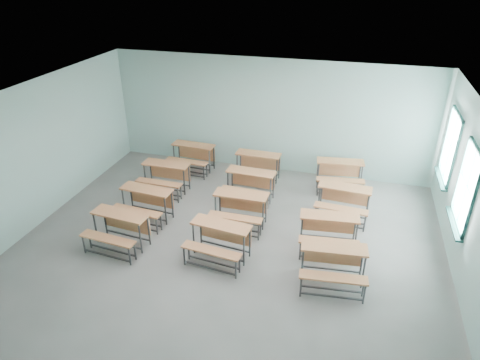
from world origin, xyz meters
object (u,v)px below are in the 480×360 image
object	(u,v)px
desk_unit_r0c1	(219,237)
desk_unit_r2c2	(344,198)
desk_unit_r3c2	(340,171)
desk_unit_r0c0	(118,226)
desk_unit_r0c2	(333,261)
desk_unit_r2c0	(165,174)
desk_unit_r3c1	(257,163)
desk_unit_r2c1	(249,182)
desk_unit_r3c0	(192,154)
desk_unit_r1c2	(329,228)
desk_unit_r1c0	(145,200)
desk_unit_r1c1	(240,206)

from	to	relation	value
desk_unit_r0c1	desk_unit_r2c2	size ratio (longest dim) A/B	1.02
desk_unit_r3c2	desk_unit_r0c0	bearing A→B (deg)	-145.35
desk_unit_r0c2	desk_unit_r2c0	world-z (taller)	same
desk_unit_r0c0	desk_unit_r2c2	bearing A→B (deg)	34.23
desk_unit_r0c2	desk_unit_r3c1	world-z (taller)	same
desk_unit_r2c1	desk_unit_r2c2	bearing A→B (deg)	-1.47
desk_unit_r2c1	desk_unit_r3c2	bearing A→B (deg)	32.97
desk_unit_r0c1	desk_unit_r0c2	bearing A→B (deg)	2.59
desk_unit_r2c0	desk_unit_r3c2	distance (m)	4.60
desk_unit_r0c2	desk_unit_r3c2	bearing A→B (deg)	86.13
desk_unit_r0c1	desk_unit_r2c0	bearing A→B (deg)	140.60
desk_unit_r0c0	desk_unit_r3c0	distance (m)	3.90
desk_unit_r2c0	desk_unit_r3c2	world-z (taller)	same
desk_unit_r0c1	desk_unit_r2c0	xyz separation A→B (m)	(-2.25, 2.32, 0.00)
desk_unit_r2c0	desk_unit_r3c1	distance (m)	2.51
desk_unit_r0c2	desk_unit_r2c2	xyz separation A→B (m)	(0.04, 2.44, 0.00)
desk_unit_r0c1	desk_unit_r3c1	world-z (taller)	same
desk_unit_r2c0	desk_unit_r3c1	bearing A→B (deg)	31.34
desk_unit_r1c2	desk_unit_r3c2	distance (m)	2.79
desk_unit_r3c1	desk_unit_r1c0	bearing A→B (deg)	-126.29
desk_unit_r1c1	desk_unit_r3c2	distance (m)	3.19
desk_unit_r0c2	desk_unit_r0c0	bearing A→B (deg)	174.45
desk_unit_r1c1	desk_unit_r2c1	world-z (taller)	same
desk_unit_r0c1	desk_unit_r2c1	distance (m)	2.47
desk_unit_r2c0	desk_unit_r2c2	size ratio (longest dim) A/B	0.97
desk_unit_r3c0	desk_unit_r3c1	world-z (taller)	same
desk_unit_r0c0	desk_unit_r3c1	world-z (taller)	same
desk_unit_r2c0	desk_unit_r3c1	xyz separation A→B (m)	(2.17, 1.26, 0.00)
desk_unit_r1c1	desk_unit_r3c2	xyz separation A→B (m)	(2.07, 2.42, 0.00)
desk_unit_r1c1	desk_unit_r0c1	bearing A→B (deg)	-93.30
desk_unit_r1c2	desk_unit_r2c1	bearing A→B (deg)	137.27
desk_unit_r0c0	desk_unit_r3c2	bearing A→B (deg)	47.48
desk_unit_r2c2	desk_unit_r3c1	bearing A→B (deg)	155.85
desk_unit_r3c1	desk_unit_r3c2	size ratio (longest dim) A/B	0.94
desk_unit_r3c0	desk_unit_r3c2	xyz separation A→B (m)	(4.17, 0.00, 0.00)
desk_unit_r3c0	desk_unit_r1c0	bearing A→B (deg)	-88.49
desk_unit_r0c1	desk_unit_r2c1	bearing A→B (deg)	96.65
desk_unit_r0c0	desk_unit_r1c1	distance (m)	2.68
desk_unit_r1c0	desk_unit_r2c2	bearing A→B (deg)	21.51
desk_unit_r1c1	desk_unit_r3c1	xyz separation A→B (m)	(-0.14, 2.30, 0.00)
desk_unit_r1c1	desk_unit_r2c2	distance (m)	2.47
desk_unit_r2c0	desk_unit_r0c1	bearing A→B (deg)	-44.76
desk_unit_r2c1	desk_unit_r2c2	xyz separation A→B (m)	(2.33, -0.19, 0.00)
desk_unit_r0c1	desk_unit_r1c0	xyz separation A→B (m)	(-2.12, 0.94, 0.00)
desk_unit_r0c1	desk_unit_r3c2	size ratio (longest dim) A/B	0.99
desk_unit_r2c0	desk_unit_r3c1	size ratio (longest dim) A/B	1.00
desk_unit_r1c2	desk_unit_r3c2	world-z (taller)	same
desk_unit_r1c0	desk_unit_r3c2	bearing A→B (deg)	37.63
desk_unit_r2c0	desk_unit_r3c0	bearing A→B (deg)	82.08
desk_unit_r0c0	desk_unit_r3c2	xyz separation A→B (m)	(4.31, 3.89, 0.00)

